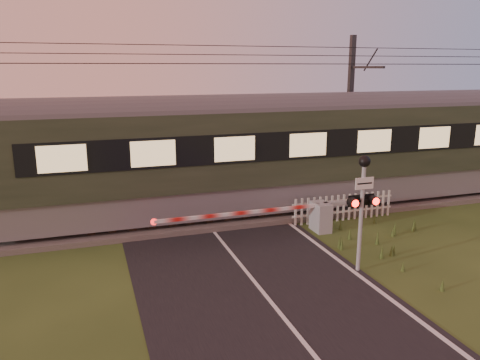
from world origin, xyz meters
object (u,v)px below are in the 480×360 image
object	(u,v)px
crossing_signal	(363,193)
picket_fence	(344,207)
boom_gate	(312,216)
catenary_mast	(350,111)

from	to	relation	value
crossing_signal	picket_fence	size ratio (longest dim) A/B	0.79
boom_gate	crossing_signal	world-z (taller)	crossing_signal
boom_gate	catenary_mast	size ratio (longest dim) A/B	0.97
picket_fence	catenary_mast	distance (m)	5.72
crossing_signal	picket_fence	xyz separation A→B (m)	(1.84, 3.91, -1.70)
crossing_signal	catenary_mast	distance (m)	9.26
catenary_mast	boom_gate	bearing A→B (deg)	-131.08
picket_fence	catenary_mast	xyz separation A→B (m)	(2.59, 4.12, 3.01)
crossing_signal	catenary_mast	size ratio (longest dim) A/B	0.47
boom_gate	picket_fence	size ratio (longest dim) A/B	1.63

